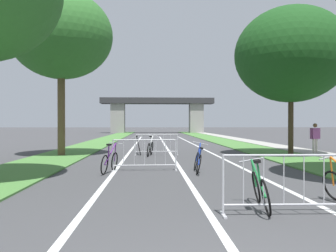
{
  "coord_description": "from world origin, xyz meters",
  "views": [
    {
      "loc": [
        -1.01,
        -2.39,
        1.57
      ],
      "look_at": [
        0.15,
        21.91,
        1.41
      ],
      "focal_mm": 37.71,
      "sensor_mm": 36.0,
      "label": 1
    }
  ],
  "objects_px": {
    "crowd_barrier_nearest": "(284,185)",
    "crowd_barrier_third": "(157,145)",
    "crowd_barrier_second": "(145,155)",
    "tree_right_pine_near": "(291,55)",
    "bicycle_white_5": "(150,148)",
    "bicycle_green_1": "(260,189)",
    "pedestrian_pushing_bike": "(315,135)",
    "bicycle_black_0": "(139,147)",
    "tree_left_oak_near": "(61,36)",
    "bicycle_blue_3": "(198,161)",
    "bicycle_purple_4": "(110,161)"
  },
  "relations": [
    {
      "from": "tree_right_pine_near",
      "to": "bicycle_black_0",
      "type": "distance_m",
      "value": 8.83
    },
    {
      "from": "crowd_barrier_third",
      "to": "bicycle_black_0",
      "type": "xyz_separation_m",
      "value": [
        -0.9,
        0.55,
        -0.13
      ]
    },
    {
      "from": "bicycle_black_0",
      "to": "bicycle_blue_3",
      "type": "relative_size",
      "value": 1.01
    },
    {
      "from": "bicycle_blue_3",
      "to": "crowd_barrier_third",
      "type": "bearing_deg",
      "value": 103.8
    },
    {
      "from": "crowd_barrier_second",
      "to": "pedestrian_pushing_bike",
      "type": "height_order",
      "value": "pedestrian_pushing_bike"
    },
    {
      "from": "crowd_barrier_second",
      "to": "bicycle_white_5",
      "type": "relative_size",
      "value": 1.26
    },
    {
      "from": "bicycle_blue_3",
      "to": "pedestrian_pushing_bike",
      "type": "bearing_deg",
      "value": 46.4
    },
    {
      "from": "bicycle_black_0",
      "to": "crowd_barrier_third",
      "type": "bearing_deg",
      "value": -33.8
    },
    {
      "from": "tree_right_pine_near",
      "to": "crowd_barrier_second",
      "type": "bearing_deg",
      "value": -144.02
    },
    {
      "from": "crowd_barrier_nearest",
      "to": "tree_left_oak_near",
      "type": "bearing_deg",
      "value": 120.22
    },
    {
      "from": "crowd_barrier_nearest",
      "to": "crowd_barrier_third",
      "type": "height_order",
      "value": "same"
    },
    {
      "from": "bicycle_green_1",
      "to": "bicycle_purple_4",
      "type": "relative_size",
      "value": 1.03
    },
    {
      "from": "tree_right_pine_near",
      "to": "pedestrian_pushing_bike",
      "type": "distance_m",
      "value": 4.37
    },
    {
      "from": "bicycle_blue_3",
      "to": "bicycle_black_0",
      "type": "bearing_deg",
      "value": 109.97
    },
    {
      "from": "tree_left_oak_near",
      "to": "crowd_barrier_nearest",
      "type": "bearing_deg",
      "value": -59.78
    },
    {
      "from": "bicycle_blue_3",
      "to": "pedestrian_pushing_bike",
      "type": "relative_size",
      "value": 1.04
    },
    {
      "from": "tree_left_oak_near",
      "to": "crowd_barrier_second",
      "type": "bearing_deg",
      "value": -53.21
    },
    {
      "from": "tree_right_pine_near",
      "to": "crowd_barrier_nearest",
      "type": "bearing_deg",
      "value": -112.48
    },
    {
      "from": "tree_right_pine_near",
      "to": "bicycle_white_5",
      "type": "relative_size",
      "value": 4.23
    },
    {
      "from": "crowd_barrier_nearest",
      "to": "bicycle_green_1",
      "type": "xyz_separation_m",
      "value": [
        -0.28,
        0.44,
        -0.15
      ]
    },
    {
      "from": "crowd_barrier_second",
      "to": "bicycle_green_1",
      "type": "xyz_separation_m",
      "value": [
        2.22,
        -5.42,
        -0.15
      ]
    },
    {
      "from": "tree_right_pine_near",
      "to": "bicycle_black_0",
      "type": "xyz_separation_m",
      "value": [
        -7.46,
        1.3,
        -4.54
      ]
    },
    {
      "from": "tree_right_pine_near",
      "to": "bicycle_white_5",
      "type": "height_order",
      "value": "tree_right_pine_near"
    },
    {
      "from": "tree_right_pine_near",
      "to": "bicycle_green_1",
      "type": "xyz_separation_m",
      "value": [
        -4.82,
        -10.54,
        -4.56
      ]
    },
    {
      "from": "crowd_barrier_second",
      "to": "tree_left_oak_near",
      "type": "bearing_deg",
      "value": 126.79
    },
    {
      "from": "tree_left_oak_near",
      "to": "bicycle_blue_3",
      "type": "relative_size",
      "value": 4.8
    },
    {
      "from": "bicycle_white_5",
      "to": "bicycle_purple_4",
      "type": "bearing_deg",
      "value": -93.96
    },
    {
      "from": "bicycle_blue_3",
      "to": "bicycle_white_5",
      "type": "height_order",
      "value": "bicycle_white_5"
    },
    {
      "from": "bicycle_purple_4",
      "to": "bicycle_white_5",
      "type": "height_order",
      "value": "bicycle_white_5"
    },
    {
      "from": "bicycle_black_0",
      "to": "bicycle_green_1",
      "type": "relative_size",
      "value": 1.01
    },
    {
      "from": "crowd_barrier_second",
      "to": "bicycle_blue_3",
      "type": "bearing_deg",
      "value": -18.93
    },
    {
      "from": "tree_left_oak_near",
      "to": "pedestrian_pushing_bike",
      "type": "distance_m",
      "value": 13.72
    },
    {
      "from": "crowd_barrier_third",
      "to": "bicycle_black_0",
      "type": "bearing_deg",
      "value": 148.78
    },
    {
      "from": "bicycle_white_5",
      "to": "bicycle_green_1",
      "type": "bearing_deg",
      "value": -70.69
    },
    {
      "from": "crowd_barrier_nearest",
      "to": "crowd_barrier_second",
      "type": "xyz_separation_m",
      "value": [
        -2.5,
        5.86,
        0.0
      ]
    },
    {
      "from": "tree_left_oak_near",
      "to": "bicycle_black_0",
      "type": "xyz_separation_m",
      "value": [
        3.73,
        0.86,
        -5.45
      ]
    },
    {
      "from": "bicycle_green_1",
      "to": "bicycle_blue_3",
      "type": "height_order",
      "value": "bicycle_blue_3"
    },
    {
      "from": "crowd_barrier_nearest",
      "to": "crowd_barrier_second",
      "type": "height_order",
      "value": "same"
    },
    {
      "from": "bicycle_green_1",
      "to": "bicycle_blue_3",
      "type": "relative_size",
      "value": 1.0
    },
    {
      "from": "crowd_barrier_second",
      "to": "pedestrian_pushing_bike",
      "type": "distance_m",
      "value": 10.54
    },
    {
      "from": "bicycle_blue_3",
      "to": "bicycle_purple_4",
      "type": "xyz_separation_m",
      "value": [
        -2.82,
        0.17,
        -0.0
      ]
    },
    {
      "from": "tree_left_oak_near",
      "to": "tree_right_pine_near",
      "type": "xyz_separation_m",
      "value": [
        11.19,
        -0.44,
        -0.91
      ]
    },
    {
      "from": "crowd_barrier_nearest",
      "to": "bicycle_blue_3",
      "type": "height_order",
      "value": "crowd_barrier_nearest"
    },
    {
      "from": "tree_left_oak_near",
      "to": "bicycle_white_5",
      "type": "height_order",
      "value": "tree_left_oak_near"
    },
    {
      "from": "crowd_barrier_third",
      "to": "crowd_barrier_second",
      "type": "bearing_deg",
      "value": -94.73
    },
    {
      "from": "tree_left_oak_near",
      "to": "tree_right_pine_near",
      "type": "relative_size",
      "value": 1.1
    },
    {
      "from": "bicycle_black_0",
      "to": "pedestrian_pushing_bike",
      "type": "height_order",
      "value": "pedestrian_pushing_bike"
    },
    {
      "from": "crowd_barrier_second",
      "to": "bicycle_green_1",
      "type": "height_order",
      "value": "crowd_barrier_second"
    },
    {
      "from": "crowd_barrier_nearest",
      "to": "crowd_barrier_third",
      "type": "relative_size",
      "value": 1.0
    },
    {
      "from": "tree_right_pine_near",
      "to": "pedestrian_pushing_bike",
      "type": "xyz_separation_m",
      "value": [
        1.63,
        0.87,
        -3.96
      ]
    }
  ]
}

